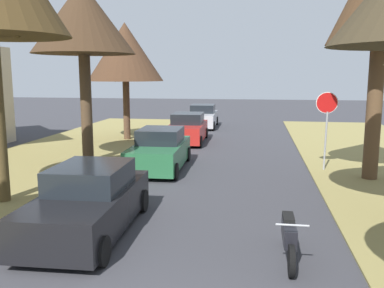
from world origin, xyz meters
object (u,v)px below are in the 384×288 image
(parked_sedan_silver, at_px, (203,117))
(parked_sedan_green, at_px, (160,151))
(street_tree_left_far, at_px, (125,52))
(parked_sedan_red, at_px, (187,129))
(stop_sign_far, at_px, (327,114))
(parked_motorcycle, at_px, (289,236))
(parked_sedan_black, at_px, (89,202))
(street_tree_left_mid_b, at_px, (83,20))

(parked_sedan_silver, bearing_deg, parked_sedan_green, -89.71)
(street_tree_left_far, height_order, parked_sedan_red, street_tree_left_far)
(street_tree_left_far, xyz_separation_m, parked_sedan_red, (3.51, -0.28, -4.13))
(stop_sign_far, relative_size, parked_motorcycle, 1.45)
(parked_sedan_black, distance_m, parked_sedan_red, 13.51)
(parked_sedan_green, height_order, parked_sedan_silver, same)
(parked_sedan_red, xyz_separation_m, parked_motorcycle, (4.44, -14.32, -0.24))
(parked_sedan_black, bearing_deg, parked_motorcycle, -10.14)
(street_tree_left_mid_b, distance_m, parked_sedan_silver, 14.09)
(parked_sedan_green, bearing_deg, parked_motorcycle, -59.97)
(street_tree_left_far, bearing_deg, stop_sign_far, -32.92)
(street_tree_left_far, relative_size, parked_sedan_black, 1.44)
(parked_sedan_red, bearing_deg, parked_sedan_green, -89.75)
(street_tree_left_mid_b, height_order, parked_sedan_silver, street_tree_left_mid_b)
(stop_sign_far, xyz_separation_m, parked_sedan_green, (-6.30, -0.58, -1.47))
(parked_sedan_black, height_order, parked_sedan_silver, same)
(parked_sedan_green, xyz_separation_m, parked_sedan_red, (-0.03, 6.68, 0.00))
(parked_sedan_green, relative_size, parked_motorcycle, 2.17)
(street_tree_left_mid_b, bearing_deg, stop_sign_far, -0.31)
(parked_sedan_black, distance_m, parked_sedan_green, 6.83)
(stop_sign_far, bearing_deg, parked_motorcycle, -102.96)
(stop_sign_far, distance_m, street_tree_left_mid_b, 10.20)
(parked_sedan_silver, bearing_deg, parked_sedan_red, -89.68)
(street_tree_left_mid_b, relative_size, parked_sedan_black, 1.63)
(parked_sedan_red, relative_size, parked_motorcycle, 2.17)
(parked_sedan_green, relative_size, parked_sedan_silver, 1.00)
(parked_sedan_green, bearing_deg, street_tree_left_mid_b, 168.89)
(street_tree_left_mid_b, bearing_deg, street_tree_left_far, 92.79)
(street_tree_left_mid_b, height_order, parked_sedan_red, street_tree_left_mid_b)
(street_tree_left_mid_b, relative_size, parked_motorcycle, 3.53)
(street_tree_left_far, bearing_deg, parked_sedan_green, -63.01)
(stop_sign_far, distance_m, parked_motorcycle, 8.60)
(parked_sedan_black, bearing_deg, stop_sign_far, 49.23)
(parked_sedan_green, bearing_deg, parked_sedan_black, -90.73)
(parked_sedan_black, height_order, parked_sedan_green, same)
(stop_sign_far, bearing_deg, parked_sedan_black, -130.77)
(street_tree_left_mid_b, relative_size, parked_sedan_green, 1.63)
(parked_sedan_silver, distance_m, parked_motorcycle, 21.50)
(parked_sedan_black, distance_m, parked_sedan_silver, 20.22)
(stop_sign_far, height_order, parked_sedan_black, stop_sign_far)
(parked_sedan_red, bearing_deg, street_tree_left_far, 175.48)
(parked_sedan_black, relative_size, parked_motorcycle, 2.17)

